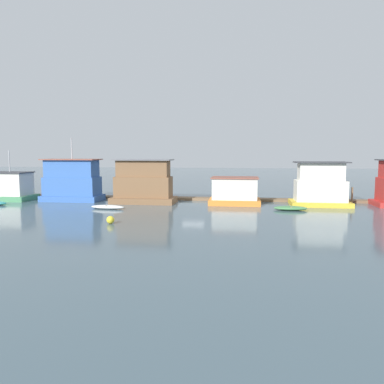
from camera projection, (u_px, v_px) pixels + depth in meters
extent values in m
plane|color=#475B66|center=(193.00, 203.00, 43.10)|extent=(200.00, 200.00, 0.00)
cube|color=brown|center=(196.00, 199.00, 46.14)|extent=(59.60, 1.58, 0.30)
cube|color=#4C9360|center=(7.00, 197.00, 46.04)|extent=(6.41, 4.07, 0.60)
cube|color=silver|center=(6.00, 184.00, 45.87)|extent=(5.48, 3.14, 2.73)
cube|color=#38383D|center=(6.00, 172.00, 45.72)|extent=(5.78, 3.44, 0.12)
cylinder|color=#B2B2B7|center=(9.00, 161.00, 45.50)|extent=(0.12, 0.12, 2.63)
cube|color=#3866B7|center=(73.00, 198.00, 45.35)|extent=(6.97, 3.65, 0.67)
cube|color=#3866B7|center=(72.00, 186.00, 45.20)|extent=(6.34, 3.02, 2.20)
cube|color=#3866B7|center=(72.00, 168.00, 44.98)|extent=(5.94, 2.62, 2.06)
cube|color=brown|center=(71.00, 159.00, 44.86)|extent=(6.64, 3.32, 0.12)
cylinder|color=#B2B2B7|center=(72.00, 148.00, 44.71)|extent=(0.12, 0.12, 2.53)
cube|color=brown|center=(144.00, 200.00, 43.30)|extent=(7.34, 3.58, 0.68)
cube|color=brown|center=(144.00, 187.00, 43.14)|extent=(6.39, 2.64, 2.36)
cube|color=brown|center=(143.00, 169.00, 42.92)|extent=(5.92, 2.16, 1.87)
cube|color=slate|center=(143.00, 160.00, 42.82)|extent=(6.69, 2.94, 0.12)
cube|color=orange|center=(235.00, 201.00, 42.28)|extent=(5.69, 3.97, 0.60)
cube|color=silver|center=(235.00, 189.00, 42.13)|extent=(4.94, 3.21, 2.35)
cube|color=brown|center=(235.00, 178.00, 42.00)|extent=(5.24, 3.51, 0.12)
cube|color=gold|center=(320.00, 203.00, 41.19)|extent=(6.34, 3.93, 0.49)
cube|color=silver|center=(320.00, 191.00, 41.04)|extent=(5.32, 2.91, 2.28)
cube|color=silver|center=(321.00, 172.00, 40.82)|extent=(4.70, 2.29, 1.93)
cube|color=#38383D|center=(321.00, 162.00, 40.71)|extent=(5.62, 3.21, 0.12)
ellipsoid|color=white|center=(108.00, 207.00, 38.62)|extent=(3.62, 1.20, 0.42)
cube|color=#997F60|center=(108.00, 206.00, 38.60)|extent=(0.20, 0.86, 0.08)
ellipsoid|color=#47844C|center=(290.00, 208.00, 37.79)|extent=(3.38, 1.55, 0.43)
cube|color=#997F60|center=(290.00, 207.00, 37.77)|extent=(0.18, 1.26, 0.08)
cylinder|color=brown|center=(124.00, 195.00, 46.26)|extent=(0.30, 0.30, 1.28)
cylinder|color=brown|center=(130.00, 192.00, 46.12)|extent=(0.28, 0.28, 2.03)
cylinder|color=#846B4C|center=(352.00, 195.00, 42.62)|extent=(0.21, 0.21, 1.89)
sphere|color=yellow|center=(110.00, 220.00, 30.64)|extent=(0.64, 0.64, 0.64)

